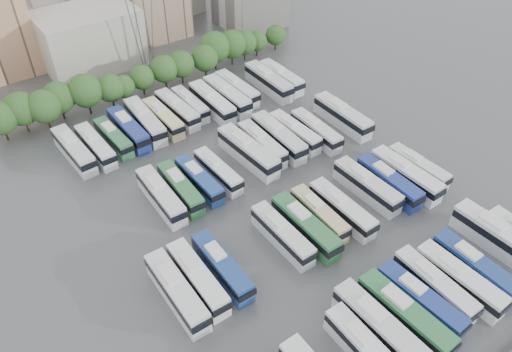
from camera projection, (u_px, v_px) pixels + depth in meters
ground at (287, 207)px, 74.60m from camera, size 220.00×220.00×0.00m
tree_line at (145, 74)px, 97.00m from camera, size 64.86×7.81×8.32m
city_buildings at (62, 14)px, 110.88m from camera, size 102.00×35.00×20.00m
bus_r0_s4 at (367, 351)px, 54.56m from camera, size 2.82×11.82×3.69m
bus_r0_s5 at (380, 328)px, 56.59m from camera, size 3.04×13.00×4.06m
bus_r0_s6 at (405, 315)px, 57.89m from camera, size 3.28×12.93×4.03m
bus_r0_s7 at (420, 300)px, 59.61m from camera, size 3.20×11.99×3.73m
bus_r0_s8 at (434, 285)px, 61.34m from camera, size 2.89×11.83×3.69m
bus_r0_s9 at (460, 280)px, 61.94m from camera, size 2.96×12.23×3.82m
bus_r0_s10 at (475, 267)px, 63.47m from camera, size 2.81×12.08×3.78m
bus_r0_s12 at (500, 238)px, 66.95m from camera, size 3.26×13.71×4.28m
bus_r1_s0 at (177, 291)px, 60.51m from camera, size 2.91×12.53×3.92m
bus_r1_s1 at (198, 278)px, 62.13m from camera, size 2.90×12.13×3.79m
bus_r1_s2 at (222, 267)px, 63.60m from camera, size 2.72×11.71×3.66m
bus_r1_s5 at (282, 234)px, 67.90m from camera, size 2.60×11.68×3.66m
bus_r1_s6 at (305, 226)px, 68.89m from camera, size 2.82×12.52×3.92m
bus_r1_s7 at (319, 214)px, 71.07m from camera, size 2.87×11.09×3.45m
bus_r1_s8 at (342, 209)px, 71.69m from camera, size 2.63×11.94×3.74m
bus_r1_s10 at (367, 186)px, 75.47m from camera, size 2.82×12.28×3.84m
bus_r1_s11 at (389, 182)px, 76.20m from camera, size 2.97×12.04×3.75m
bus_r1_s12 at (406, 175)px, 77.32m from camera, size 2.94×12.78×4.00m
bus_r1_s13 at (418, 167)px, 79.20m from camera, size 2.62×11.03×3.45m
bus_r2_s2 at (161, 196)px, 73.76m from camera, size 2.98×12.25×3.82m
bus_r2_s3 at (181, 188)px, 75.24m from camera, size 2.94×11.53×3.59m
bus_r2_s4 at (199, 180)px, 76.78m from camera, size 2.59×11.13×3.48m
bus_r2_s5 at (218, 171)px, 78.47m from camera, size 2.65×10.87×3.39m
bus_r2_s7 at (248, 151)px, 81.71m from camera, size 3.59×13.60×4.23m
bus_r2_s8 at (262, 144)px, 83.73m from camera, size 3.02×11.87×3.70m
bus_r2_s9 at (278, 137)px, 84.94m from camera, size 3.32×13.09×4.08m
bus_r2_s10 at (295, 132)px, 86.47m from camera, size 2.86×11.63×3.63m
bus_r2_s11 at (316, 130)px, 86.80m from camera, size 2.94×11.71×3.65m
bus_r2_s13 at (343, 116)px, 89.95m from camera, size 3.12×13.16×4.11m
bus_r3_s0 at (74, 150)px, 82.25m from camera, size 3.32×12.59×3.91m
bus_r3_s1 at (96, 146)px, 83.35m from camera, size 2.90×11.67×3.64m
bus_r3_s2 at (113, 137)px, 85.38m from camera, size 2.89×10.97×3.41m
bus_r3_s3 at (129, 129)px, 86.95m from camera, size 2.84×12.38×3.87m
bus_r3_s4 at (145, 121)px, 88.64m from camera, size 3.46×13.20×4.10m
bus_r3_s5 at (163, 118)px, 89.79m from camera, size 2.67×11.69×3.66m
bus_r3_s6 at (177, 109)px, 91.83m from camera, size 3.12×12.23×3.81m
bus_r3_s7 at (190, 104)px, 93.61m from camera, size 2.39×10.83×3.40m
bus_r3_s8 at (212, 102)px, 93.49m from camera, size 3.00×13.00×4.07m
bus_r3_s9 at (227, 96)px, 95.29m from camera, size 2.98×13.03×4.08m
bus_r3_s10 at (237, 89)px, 97.57m from camera, size 2.89×12.14×3.79m
bus_r3_s12 at (269, 81)px, 99.48m from camera, size 3.14×13.25×4.14m
bus_r3_s13 at (281, 77)px, 101.10m from camera, size 2.64×12.05×3.78m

